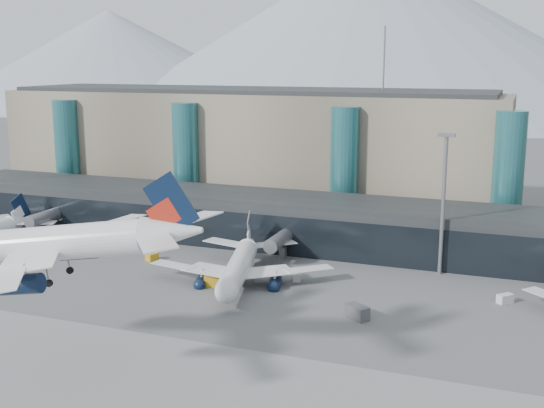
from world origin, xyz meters
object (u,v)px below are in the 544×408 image
Objects in this scene: veh_c at (357,312)px; hero_jet at (72,234)px; veh_g at (298,277)px; veh_a at (25,264)px; veh_b at (152,257)px; jet_parked_mid at (241,257)px; veh_d at (505,299)px; veh_h at (216,280)px; lightmast_mid at (443,196)px.

hero_jet is at bearing -97.34° from veh_c.
veh_c is 19.76m from veh_g.
veh_a is 23.37m from veh_b.
jet_parked_mid is at bearing -87.90° from veh_b.
veh_d is at bearing 71.86° from veh_c.
hero_jet reaches higher than veh_d.
jet_parked_mid is 6.39m from veh_h.
veh_h reaches higher than veh_b.
veh_c is (-8.82, -26.72, -13.39)m from lightmast_mid.
jet_parked_mid is 41.28m from veh_a.
lightmast_mid reaches higher than jet_parked_mid.
hero_jet is (-36.91, -56.46, 3.42)m from lightmast_mid.
veh_c is at bearing -94.71° from veh_b.
veh_b is at bearing -163.39° from veh_c.
lightmast_mid is 21.59m from veh_d.
veh_h is (-12.22, -7.76, 0.45)m from veh_g.
lightmast_mid is 6.91× the size of veh_c.
lightmast_mid is 6.66× the size of veh_h.
hero_jet reaches higher than veh_g.
veh_a is at bearing 86.51° from jet_parked_mid.
hero_jet is at bearing -38.43° from veh_a.
hero_jet is 43.24m from jet_parked_mid.
hero_jet is 44.23m from veh_c.
lightmast_mid is at bearing 89.72° from veh_d.
lightmast_mid is at bearing 16.31° from veh_h.
lightmast_mid is 67.54m from hero_jet.
lightmast_mid is 9.14× the size of veh_a.
veh_g is at bearing 171.52° from veh_c.
veh_b is at bearing -102.59° from veh_g.
jet_parked_mid is at bearing 48.82° from veh_h.
veh_a is 0.73× the size of veh_h.
lightmast_mid is 31.16m from veh_c.
veh_d is 34.69m from veh_g.
veh_c is at bearing -27.15° from veh_h.
veh_c is (28.09, 29.74, -16.81)m from hero_jet.
veh_b is 0.93× the size of veh_d.
veh_g is (-14.09, 13.85, -0.42)m from veh_c.
veh_h is at bearing -149.58° from lightmast_mid.
veh_b is at bearing -168.35° from lightmast_mid.
jet_parked_mid is 26.40m from veh_c.
veh_b is at bearing 134.18° from veh_d.
hero_jet reaches higher than veh_h.
jet_parked_mid is 8.93× the size of veh_h.
veh_b is at bearing 37.15° from veh_a.
veh_a reaches higher than veh_d.
jet_parked_mid reaches higher than veh_c.
veh_a reaches higher than veh_g.
jet_parked_mid is at bearing -168.93° from veh_c.
veh_c reaches higher than veh_a.
veh_d is at bearing 82.59° from veh_g.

